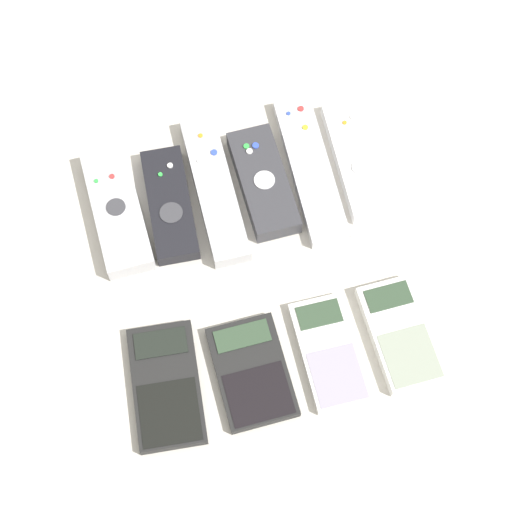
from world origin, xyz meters
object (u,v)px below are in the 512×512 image
remote_1 (170,205)px  calculator_2 (329,352)px  remote_0 (117,211)px  remote_2 (215,189)px  remote_3 (263,182)px  calculator_0 (166,386)px  remote_5 (356,160)px  calculator_1 (252,372)px  remote_4 (310,169)px  calculator_3 (400,334)px

remote_1 → calculator_2: 0.28m
remote_0 → remote_2: (0.13, 0.00, -0.00)m
remote_3 → calculator_0: size_ratio=1.02×
remote_3 → calculator_0: 0.29m
remote_1 → remote_2: size_ratio=0.75×
remote_0 → remote_2: size_ratio=0.83×
remote_0 → calculator_2: size_ratio=1.28×
remote_5 → calculator_1: size_ratio=1.35×
remote_5 → remote_2: bearing=-178.3°
remote_2 → remote_4: bearing=0.1°
remote_1 → remote_3: bearing=3.6°
calculator_0 → remote_5: bearing=42.6°
calculator_3 → remote_1: bearing=132.8°
remote_4 → remote_2: bearing=-178.6°
calculator_2 → calculator_3: 0.09m
calculator_1 → calculator_3: size_ratio=0.95×
remote_2 → remote_4: 0.13m
calculator_3 → calculator_2: bearing=178.8°
remote_3 → remote_5: 0.13m
remote_4 → remote_5: bearing=0.1°
calculator_0 → calculator_1: 0.10m
calculator_3 → remote_2: bearing=123.5°
remote_3 → remote_4: 0.07m
remote_5 → calculator_1: bearing=-127.4°
remote_5 → calculator_3: (-0.02, -0.25, -0.00)m
remote_2 → calculator_1: size_ratio=1.62×
remote_3 → calculator_0: remote_3 is taller
remote_3 → calculator_1: remote_3 is taller
remote_1 → calculator_2: remote_1 is taller
remote_2 → remote_5: remote_2 is taller
calculator_1 → calculator_3: (0.18, 0.00, 0.00)m
calculator_1 → remote_4: bearing=59.3°
remote_4 → remote_5: remote_5 is taller
remote_5 → calculator_3: 0.25m
remote_5 → calculator_0: 0.39m
remote_3 → remote_5: size_ratio=0.89×
remote_0 → remote_5: remote_0 is taller
remote_0 → remote_3: size_ratio=1.13×
remote_0 → calculator_2: bearing=-51.2°
calculator_1 → remote_2: bearing=86.1°
remote_2 → calculator_0: size_ratio=1.38×
remote_4 → calculator_0: bearing=-133.9°
remote_0 → remote_5: 0.32m
remote_0 → calculator_2: 0.32m
remote_0 → remote_4: 0.26m
remote_2 → calculator_2: 0.26m
remote_1 → remote_2: 0.06m
calculator_0 → calculator_3: bearing=3.3°
remote_1 → calculator_1: size_ratio=1.21×
remote_1 → calculator_1: bearing=-75.7°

